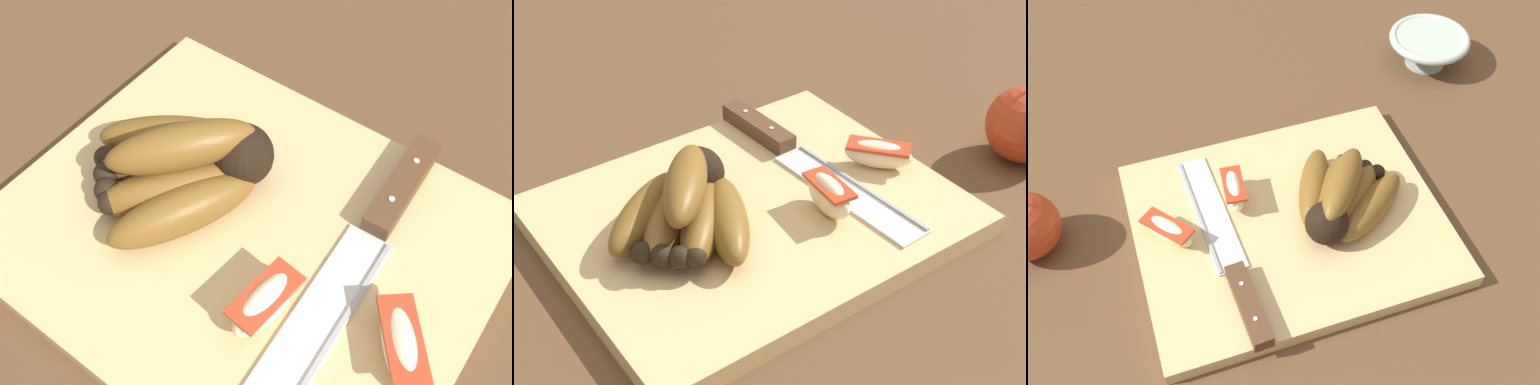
% 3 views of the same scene
% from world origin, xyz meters
% --- Properties ---
extents(ground_plane, '(6.00, 6.00, 0.00)m').
position_xyz_m(ground_plane, '(0.00, 0.00, 0.00)').
color(ground_plane, brown).
extents(cutting_board, '(0.37, 0.30, 0.02)m').
position_xyz_m(cutting_board, '(0.01, -0.01, 0.01)').
color(cutting_board, tan).
rests_on(cutting_board, ground_plane).
extents(banana_bunch, '(0.16, 0.16, 0.07)m').
position_xyz_m(banana_bunch, '(0.07, -0.02, 0.04)').
color(banana_bunch, black).
rests_on(banana_bunch, cutting_board).
extents(chefs_knife, '(0.04, 0.28, 0.02)m').
position_xyz_m(chefs_knife, '(-0.07, -0.06, 0.03)').
color(chefs_knife, silver).
rests_on(chefs_knife, cutting_board).
extents(apple_wedge_near, '(0.06, 0.07, 0.03)m').
position_xyz_m(apple_wedge_near, '(-0.13, 0.01, 0.04)').
color(apple_wedge_near, beige).
rests_on(apple_wedge_near, cutting_board).
extents(apple_wedge_middle, '(0.03, 0.06, 0.04)m').
position_xyz_m(apple_wedge_middle, '(-0.04, 0.04, 0.04)').
color(apple_wedge_middle, beige).
rests_on(apple_wedge_middle, cutting_board).
extents(ceramic_bowl, '(0.12, 0.12, 0.05)m').
position_xyz_m(ceramic_bowl, '(0.32, 0.23, 0.03)').
color(ceramic_bowl, '#A8B7AD').
rests_on(ceramic_bowl, ground_plane).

